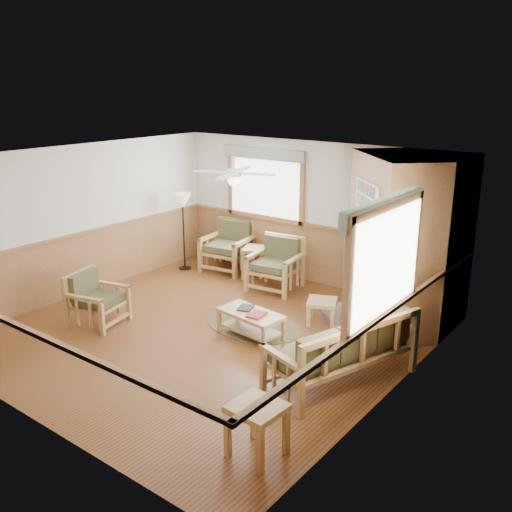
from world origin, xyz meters
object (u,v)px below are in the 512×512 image
Objects in this scene: sofa at (341,349)px; end_table_sofa at (257,430)px; end_table_chairs at (257,262)px; floor_lamp_left at (184,232)px; armchair_back_right at (275,264)px; armchair_left at (97,299)px; footstool at (322,312)px; armchair_back_left at (228,246)px; coffee_table at (251,325)px; floor_lamp_right at (394,297)px.

end_table_sofa is (0.07, -1.88, -0.17)m from sofa.
end_table_chairs reaches higher than end_table_sofa.
end_table_sofa is at bearing -38.99° from floor_lamp_left.
armchair_left is at bearing -121.78° from armchair_back_right.
armchair_back_left is at bearing 158.38° from footstool.
footstool is at bearing 68.39° from coffee_table.
floor_lamp_right reaches higher than armchair_back_left.
sofa is 1.24× the size of floor_lamp_right.
floor_lamp_right is at bearing -27.79° from armchair_back_right.
footstool is at bearing 110.25° from end_table_sofa.
end_table_chairs is 0.38× the size of floor_lamp_right.
coffee_table is 2.24× the size of footstool.
armchair_back_left is 0.63× the size of floor_lamp_left.
end_table_sofa is 0.37× the size of floor_lamp_left.
end_table_chairs is at bearing 151.84° from footstool.
armchair_left is 3.01m from floor_lamp_left.
floor_lamp_left reaches higher than coffee_table.
sofa is 5.30m from floor_lamp_left.
sofa is at bearing -23.47° from floor_lamp_left.
sofa is 4.06m from armchair_left.
armchair_back_left is 2.20× the size of footstool.
end_table_chairs is at bearing 127.24° from end_table_sofa.
end_table_chairs is 1.34× the size of footstool.
coffee_table is 1.25m from footstool.
armchair_left reaches higher than footstool.
armchair_back_left is at bearing 34.06° from floor_lamp_left.
armchair_back_left is 6.14m from end_table_sofa.
armchair_back_right is at bearing -26.54° from end_table_chairs.
footstool is at bearing -37.03° from armchair_back_right.
floor_lamp_left is 0.99× the size of floor_lamp_right.
footstool is (0.59, 1.10, -0.01)m from coffee_table.
sofa is 4.87m from armchair_back_left.
armchair_back_left is (-4.11, 2.61, 0.04)m from sofa.
armchair_left is 4.60m from floor_lamp_right.
floor_lamp_right reaches higher than footstool.
floor_lamp_right reaches higher than end_table_chairs.
floor_lamp_left is at bearing -161.58° from end_table_chairs.
sofa is 1.99× the size of armchair_back_left.
armchair_back_right is (-2.67, 2.27, 0.02)m from sofa.
end_table_sofa is 0.37× the size of floor_lamp_right.
armchair_back_left is at bearing 158.70° from armchair_back_right.
floor_lamp_left is at bearing 170.57° from floor_lamp_right.
end_table_sofa is at bearing -119.33° from armchair_left.
end_table_chairs is at bearing -110.10° from sofa.
footstool is at bearing -28.16° from end_table_chairs.
end_table_chairs is at bearing -8.72° from armchair_back_left.
floor_lamp_right is (4.23, -1.33, 0.30)m from armchair_back_left.
sofa is 1.96× the size of coffee_table.
floor_lamp_left is at bearing 176.21° from armchair_back_right.
coffee_table is (-1.74, 0.34, -0.26)m from sofa.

